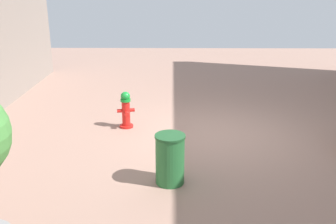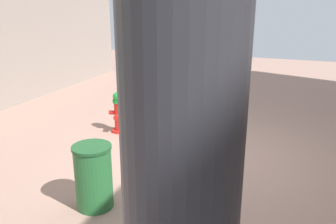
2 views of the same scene
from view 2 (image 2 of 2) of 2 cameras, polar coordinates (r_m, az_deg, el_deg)
ground_plane at (r=6.44m, az=7.28°, el=-7.02°), size 23.40×23.40×0.00m
fire_hydrant at (r=7.43m, az=-7.97°, el=-0.01°), size 0.42×0.39×0.87m
trash_bin at (r=4.85m, az=-11.93°, el=-10.15°), size 0.52×0.52×0.88m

